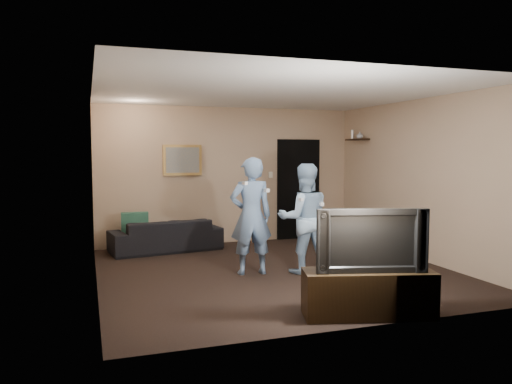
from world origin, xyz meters
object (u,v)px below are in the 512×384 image
object	(u,v)px
wii_player_left	(251,216)
wii_player_right	(304,218)
sofa	(166,235)
tv_console	(368,293)
television	(369,239)

from	to	relation	value
wii_player_left	wii_player_right	bearing A→B (deg)	-12.99
sofa	wii_player_right	distance (m)	2.84
tv_console	wii_player_left	world-z (taller)	wii_player_left
television	wii_player_left	xyz separation A→B (m)	(-0.60, 2.18, 0.01)
wii_player_right	tv_console	bearing A→B (deg)	-94.39
sofa	wii_player_left	bearing A→B (deg)	105.43
sofa	wii_player_left	world-z (taller)	wii_player_left
tv_console	television	bearing A→B (deg)	15.27
wii_player_left	wii_player_right	distance (m)	0.77
sofa	wii_player_left	distance (m)	2.33
sofa	tv_console	bearing A→B (deg)	101.25
wii_player_left	sofa	bearing A→B (deg)	113.68
television	wii_player_right	xyz separation A→B (m)	(0.15, 2.01, -0.04)
sofa	television	bearing A→B (deg)	101.25
television	wii_player_left	distance (m)	2.26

